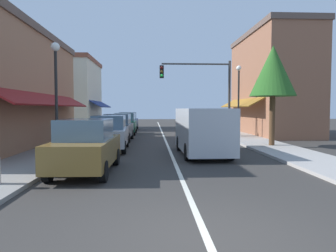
{
  "coord_description": "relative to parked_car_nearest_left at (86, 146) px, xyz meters",
  "views": [
    {
      "loc": [
        -0.88,
        -4.9,
        2.11
      ],
      "look_at": [
        0.07,
        13.74,
        1.07
      ],
      "focal_mm": 33.25,
      "sensor_mm": 36.0,
      "label": 1
    }
  ],
  "objects": [
    {
      "name": "traffic_signal_mast_arm",
      "position": [
        6.03,
        12.39,
        2.97
      ],
      "size": [
        5.23,
        0.5,
        5.61
      ],
      "color": "#333333",
      "rests_on": "ground"
    },
    {
      "name": "van_in_lane",
      "position": [
        4.45,
        3.81,
        0.27
      ],
      "size": [
        2.09,
        5.22,
        2.12
      ],
      "rotation": [
        0.0,
        0.0,
        0.02
      ],
      "color": "#B2B7BC",
      "rests_on": "ground"
    },
    {
      "name": "parked_car_second_left",
      "position": [
        0.02,
        5.47,
        0.0
      ],
      "size": [
        1.88,
        4.15,
        1.77
      ],
      "rotation": [
        0.0,
        0.0,
        0.03
      ],
      "color": "#B7BABF",
      "rests_on": "ground"
    },
    {
      "name": "parked_car_nearest_left",
      "position": [
        0.0,
        0.0,
        0.0
      ],
      "size": [
        1.84,
        4.13,
        1.77
      ],
      "rotation": [
        0.0,
        0.0,
        -0.02
      ],
      "color": "brown",
      "rests_on": "ground"
    },
    {
      "name": "storefront_far_left",
      "position": [
        -6.38,
        22.65,
        2.73
      ],
      "size": [
        6.58,
        8.2,
        7.21
      ],
      "color": "beige",
      "rests_on": "ground"
    },
    {
      "name": "lane_center_stripe",
      "position": [
        3.05,
        12.65,
        -0.88
      ],
      "size": [
        0.14,
        52.0,
        0.01
      ],
      "primitive_type": "cube",
      "color": "silver",
      "rests_on": "ground"
    },
    {
      "name": "sidewalk_right",
      "position": [
        8.55,
        12.65,
        -0.82
      ],
      "size": [
        2.6,
        56.0,
        0.12
      ],
      "primitive_type": "cube",
      "color": "#A39E99",
      "rests_on": "ground"
    },
    {
      "name": "street_lamp_left_near",
      "position": [
        -1.78,
        2.8,
        2.36
      ],
      "size": [
        0.36,
        0.36,
        4.81
      ],
      "color": "black",
      "rests_on": "ground"
    },
    {
      "name": "parked_car_distant_left",
      "position": [
        -0.19,
        20.47,
        0.0
      ],
      "size": [
        1.81,
        4.11,
        1.77
      ],
      "rotation": [
        0.0,
        0.0,
        -0.01
      ],
      "color": "navy",
      "rests_on": "ground"
    },
    {
      "name": "parked_car_third_left",
      "position": [
        -0.07,
        10.24,
        0.0
      ],
      "size": [
        1.84,
        4.13,
        1.77
      ],
      "rotation": [
        0.0,
        0.0,
        -0.02
      ],
      "color": "#4C5156",
      "rests_on": "ground"
    },
    {
      "name": "street_lamp_right_mid",
      "position": [
        8.16,
        11.11,
        2.52
      ],
      "size": [
        0.36,
        0.36,
        5.09
      ],
      "color": "black",
      "rests_on": "ground"
    },
    {
      "name": "storefront_right_block",
      "position": [
        11.85,
        14.65,
        3.26
      ],
      "size": [
        5.32,
        10.2,
        8.28
      ],
      "color": "#8E5B42",
      "rests_on": "ground"
    },
    {
      "name": "parked_car_far_left",
      "position": [
        -0.05,
        15.37,
        0.0
      ],
      "size": [
        1.8,
        4.11,
        1.77
      ],
      "rotation": [
        0.0,
        0.0,
        0.01
      ],
      "color": "#0F4C33",
      "rests_on": "ground"
    },
    {
      "name": "tree_right_near",
      "position": [
        8.68,
        6.33,
        3.23
      ],
      "size": [
        2.48,
        2.48,
        5.51
      ],
      "color": "#4C331E",
      "rests_on": "ground"
    },
    {
      "name": "sidewalk_left",
      "position": [
        -2.45,
        12.65,
        -0.82
      ],
      "size": [
        2.6,
        56.0,
        0.12
      ],
      "primitive_type": "cube",
      "color": "gray",
      "rests_on": "ground"
    },
    {
      "name": "ground_plane",
      "position": [
        3.05,
        12.65,
        -0.88
      ],
      "size": [
        80.0,
        80.0,
        0.0
      ],
      "primitive_type": "plane",
      "color": "#33302D"
    }
  ]
}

